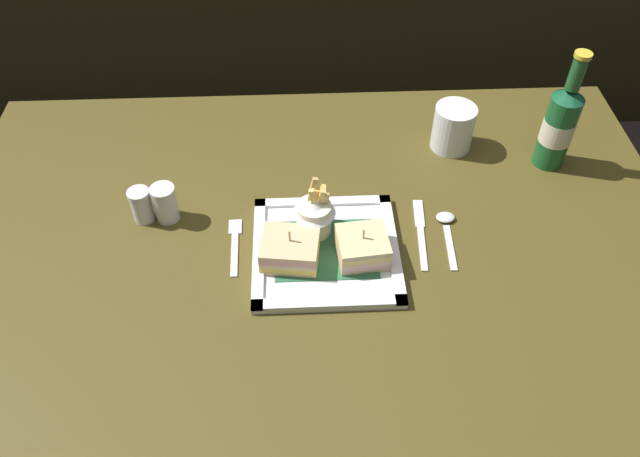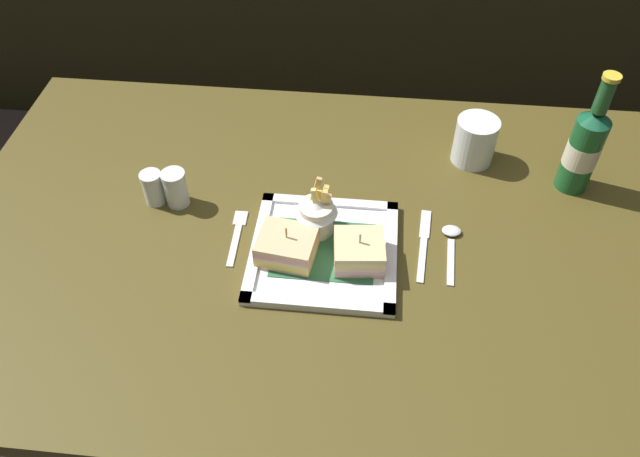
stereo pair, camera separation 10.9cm
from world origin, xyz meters
The scene contains 13 objects.
ground_plane centered at (0.00, 0.00, 0.00)m, with size 6.00×6.00×0.00m, color #3D312E.
dining_table centered at (0.00, 0.00, 0.63)m, with size 1.36×0.89×0.72m.
square_plate centered at (0.02, -0.05, 0.73)m, with size 0.26×0.26×0.02m.
sandwich_half_left centered at (-0.04, -0.06, 0.76)m, with size 0.11×0.10×0.07m.
sandwich_half_right centered at (0.08, -0.06, 0.76)m, with size 0.09×0.09×0.07m.
fries_cup centered at (0.00, 0.00, 0.78)m, with size 0.08×0.08×0.11m.
beer_bottle centered at (0.48, 0.18, 0.82)m, with size 0.06×0.06×0.25m.
water_glass centered at (0.29, 0.24, 0.77)m, with size 0.08×0.08×0.09m.
fork centered at (-0.14, -0.02, 0.73)m, with size 0.02×0.14×0.00m.
knife centered at (0.19, 0.00, 0.73)m, with size 0.03×0.18×0.00m.
spoon centered at (0.24, 0.01, 0.73)m, with size 0.03×0.14×0.01m.
salt_shaker centered at (-0.31, 0.06, 0.75)m, with size 0.04×0.04×0.07m.
pepper_shaker centered at (-0.27, 0.06, 0.76)m, with size 0.05×0.05×0.07m.
Camera 2 is at (0.08, -0.77, 1.56)m, focal length 35.04 mm.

